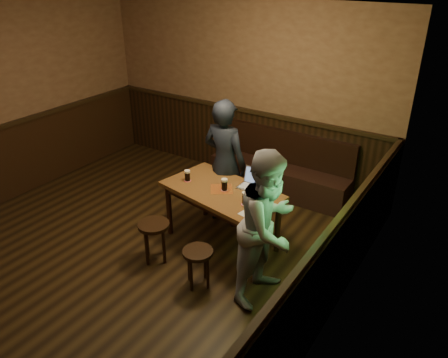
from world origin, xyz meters
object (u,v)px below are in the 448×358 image
at_px(pint_mid, 224,185).
at_px(person_grey, 269,227).
at_px(pub_table, 222,196).
at_px(stool_left, 154,231).
at_px(pint_left, 187,176).
at_px(laptop, 253,183).
at_px(pint_right, 245,198).
at_px(bench, 280,173).
at_px(stool_right, 198,257).
at_px(person_suit, 225,163).

bearing_deg(pint_mid, person_grey, -31.04).
relative_size(pub_table, stool_left, 3.09).
bearing_deg(pint_left, stool_left, -88.77).
bearing_deg(laptop, pint_left, -158.37).
height_order(stool_left, pint_left, pint_left).
relative_size(stool_left, pint_right, 3.17).
relative_size(pub_table, pint_left, 10.59).
distance_m(stool_left, pint_left, 0.82).
distance_m(pint_left, pint_mid, 0.53).
bearing_deg(pint_mid, pint_right, -22.30).
xyz_separation_m(pint_mid, person_grey, (0.88, -0.53, -0.00)).
bearing_deg(pint_mid, pint_left, -175.26).
bearing_deg(pint_left, bench, 74.02).
xyz_separation_m(bench, pint_mid, (0.04, -1.65, 0.53)).
bearing_deg(pint_left, pub_table, 5.56).
bearing_deg(stool_right, bench, 95.54).
height_order(pub_table, stool_right, pub_table).
xyz_separation_m(bench, laptop, (0.30, -1.38, 0.51)).
height_order(stool_left, laptop, laptop).
relative_size(pub_table, stool_right, 3.40).
distance_m(pint_mid, pint_right, 0.42).
bearing_deg(person_suit, pub_table, 120.08).
distance_m(bench, person_suit, 1.33).
height_order(bench, pub_table, bench).
relative_size(stool_right, person_suit, 0.26).
xyz_separation_m(bench, pint_left, (-0.48, -1.69, 0.53)).
bearing_deg(pint_right, pint_mid, 157.70).
relative_size(pint_mid, laptop, 0.48).
distance_m(bench, pub_table, 1.68).
height_order(person_suit, person_grey, person_suit).
bearing_deg(pint_right, laptop, 107.77).
bearing_deg(bench, stool_left, -101.14).
relative_size(pint_mid, pint_right, 0.96).
xyz_separation_m(bench, stool_left, (-0.47, -2.38, 0.09)).
bearing_deg(laptop, bench, 102.25).
xyz_separation_m(pub_table, pint_right, (0.43, -0.16, 0.18)).
relative_size(bench, person_grey, 1.31).
relative_size(stool_right, pint_left, 3.11).
xyz_separation_m(stool_left, laptop, (0.76, 1.00, 0.42)).
height_order(pint_left, pint_mid, pint_mid).
bearing_deg(person_grey, pint_mid, 64.11).
bearing_deg(pint_mid, laptop, 46.11).
xyz_separation_m(pint_right, laptop, (-0.14, 0.42, -0.02)).
bearing_deg(pub_table, stool_right, -63.72).
distance_m(pint_right, person_suit, 0.93).
height_order(bench, person_grey, person_grey).
relative_size(pint_right, laptop, 0.50).
height_order(bench, stool_right, bench).
height_order(pub_table, laptop, laptop).
relative_size(laptop, person_suit, 0.18).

